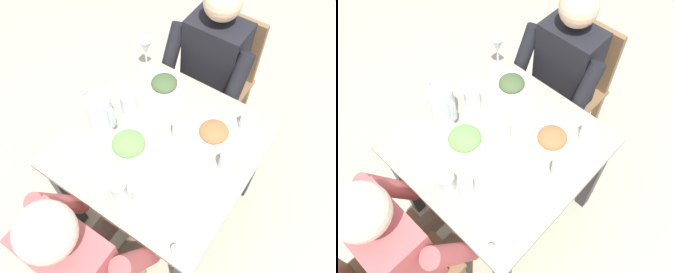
% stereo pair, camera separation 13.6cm
% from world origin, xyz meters
% --- Properties ---
extents(ground_plane, '(8.00, 8.00, 0.00)m').
position_xyz_m(ground_plane, '(0.00, 0.00, 0.00)').
color(ground_plane, tan).
extents(dining_table, '(0.85, 0.85, 0.74)m').
position_xyz_m(dining_table, '(0.00, 0.00, 0.61)').
color(dining_table, gray).
rests_on(dining_table, ground_plane).
extents(chair_far, '(0.40, 0.40, 0.89)m').
position_xyz_m(chair_far, '(-0.08, 0.74, 0.51)').
color(chair_far, brown).
rests_on(chair_far, ground_plane).
extents(diner_near, '(0.48, 0.53, 1.19)m').
position_xyz_m(diner_near, '(0.03, -0.53, 0.65)').
color(diner_near, '#B24C4C').
rests_on(diner_near, ground_plane).
extents(diner_far, '(0.48, 0.53, 1.19)m').
position_xyz_m(diner_far, '(-0.08, 0.53, 0.65)').
color(diner_far, black).
rests_on(diner_far, ground_plane).
extents(water_pitcher, '(0.16, 0.12, 0.19)m').
position_xyz_m(water_pitcher, '(-0.29, -0.07, 0.84)').
color(water_pitcher, silver).
rests_on(water_pitcher, dining_table).
extents(salad_bowl, '(0.19, 0.19, 0.09)m').
position_xyz_m(salad_bowl, '(-0.09, -0.12, 0.78)').
color(salad_bowl, white).
rests_on(salad_bowl, dining_table).
extents(plate_dolmas, '(0.22, 0.22, 0.06)m').
position_xyz_m(plate_dolmas, '(-0.19, 0.29, 0.76)').
color(plate_dolmas, white).
rests_on(plate_dolmas, dining_table).
extents(plate_beans, '(0.22, 0.22, 0.04)m').
position_xyz_m(plate_beans, '(0.17, -0.09, 0.75)').
color(plate_beans, white).
rests_on(plate_beans, dining_table).
extents(plate_rice_curry, '(0.23, 0.23, 0.05)m').
position_xyz_m(plate_rice_curry, '(0.18, 0.17, 0.76)').
color(plate_rice_curry, white).
rests_on(plate_rice_curry, dining_table).
extents(water_glass_far_left, '(0.06, 0.06, 0.09)m').
position_xyz_m(water_glass_far_left, '(0.07, -0.27, 0.78)').
color(water_glass_far_left, silver).
rests_on(water_glass_far_left, dining_table).
extents(water_glass_by_pitcher, '(0.06, 0.06, 0.11)m').
position_xyz_m(water_glass_by_pitcher, '(0.04, 0.08, 0.79)').
color(water_glass_by_pitcher, silver).
rests_on(water_glass_by_pitcher, dining_table).
extents(water_glass_far_right, '(0.07, 0.07, 0.10)m').
position_xyz_m(water_glass_far_right, '(0.31, 0.05, 0.79)').
color(water_glass_far_right, silver).
rests_on(water_glass_far_right, dining_table).
extents(water_glass_near_right, '(0.06, 0.06, 0.09)m').
position_xyz_m(water_glass_near_right, '(0.28, 0.30, 0.79)').
color(water_glass_near_right, silver).
rests_on(water_glass_near_right, dining_table).
extents(water_glass_near_left, '(0.07, 0.07, 0.09)m').
position_xyz_m(water_glass_near_left, '(0.00, -0.31, 0.78)').
color(water_glass_near_left, silver).
rests_on(water_glass_near_left, dining_table).
extents(wine_glass, '(0.08, 0.08, 0.20)m').
position_xyz_m(wine_glass, '(-0.34, 0.35, 0.88)').
color(wine_glass, silver).
rests_on(wine_glass, dining_table).
extents(oil_carafe, '(0.08, 0.08, 0.16)m').
position_xyz_m(oil_carafe, '(-0.24, 0.07, 0.80)').
color(oil_carafe, silver).
rests_on(oil_carafe, dining_table).
extents(salt_shaker, '(0.03, 0.03, 0.05)m').
position_xyz_m(salt_shaker, '(0.33, -0.38, 0.77)').
color(salt_shaker, white).
rests_on(salt_shaker, dining_table).
extents(fork_near, '(0.17, 0.03, 0.01)m').
position_xyz_m(fork_near, '(0.26, 0.30, 0.74)').
color(fork_near, silver).
rests_on(fork_near, dining_table).
extents(knife_near, '(0.18, 0.08, 0.01)m').
position_xyz_m(knife_near, '(-0.19, 0.33, 0.74)').
color(knife_near, silver).
rests_on(knife_near, dining_table).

